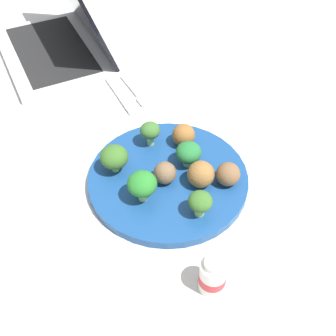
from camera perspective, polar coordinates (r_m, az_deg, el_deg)
ground_plane at (r=0.77m, az=-0.00°, el=-1.83°), size 4.00×4.00×0.00m
plate at (r=0.77m, az=-0.00°, el=-1.44°), size 0.28×0.28×0.02m
broccoli_floret_front_left at (r=0.70m, az=-3.38°, el=-2.14°), size 0.05×0.05×0.06m
broccoli_floret_far_rim at (r=0.75m, az=-7.02°, el=1.41°), size 0.05×0.05×0.05m
broccoli_floret_back_left at (r=0.69m, az=4.22°, el=-4.44°), size 0.04×0.04×0.05m
broccoli_floret_mid_right at (r=0.76m, az=2.69°, el=1.98°), size 0.05×0.05×0.05m
broccoli_floret_mid_left at (r=0.80m, az=-2.51°, el=4.79°), size 0.04×0.04×0.05m
meatball_mid_left at (r=0.74m, az=-0.40°, el=-0.65°), size 0.04×0.04×0.04m
meatball_center at (r=0.81m, az=2.04°, el=4.30°), size 0.04×0.04×0.04m
meatball_front_left at (r=0.74m, az=7.83°, el=-0.81°), size 0.04×0.04×0.04m
meatball_back_left at (r=0.73m, az=4.31°, el=-0.82°), size 0.05×0.05×0.05m
napkin at (r=0.96m, az=-5.40°, el=9.65°), size 0.18×0.14×0.01m
fork at (r=0.96m, az=-4.22°, el=9.95°), size 0.12×0.03×0.01m
knife at (r=0.95m, az=-6.25°, el=9.35°), size 0.15×0.03×0.01m
yogurt_bottle at (r=0.63m, az=5.84°, el=-13.81°), size 0.04×0.04×0.07m
laptop at (r=1.11m, az=-14.02°, el=16.02°), size 0.34×0.25×0.21m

